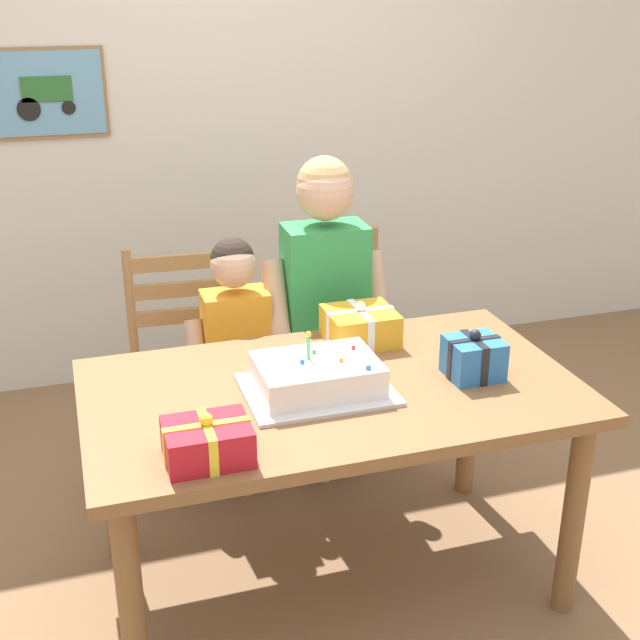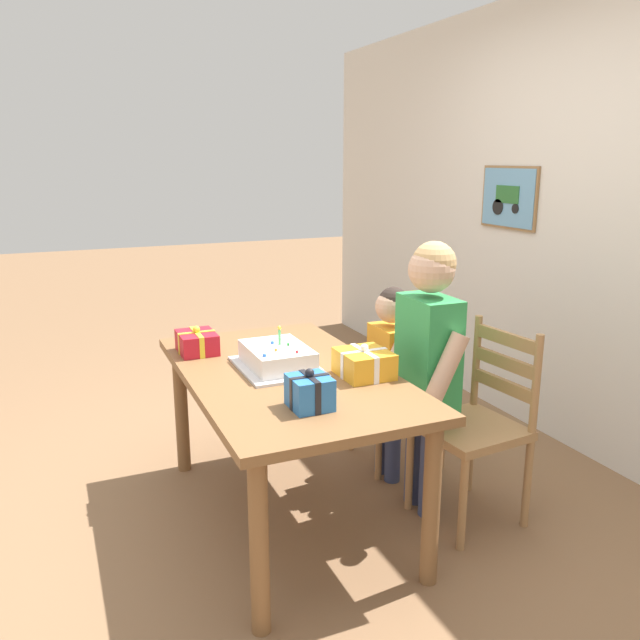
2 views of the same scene
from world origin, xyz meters
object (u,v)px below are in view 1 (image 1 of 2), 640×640
(gift_box_corner_small, at_px, (473,358))
(chair_right, at_px, (346,346))
(child_older, at_px, (325,292))
(child_younger, at_px, (237,344))
(dining_table, at_px, (332,414))
(birthday_cake, at_px, (317,377))
(chair_left, at_px, (186,367))
(gift_box_beside_cake, at_px, (208,442))
(gift_box_red_large, at_px, (360,326))

(gift_box_corner_small, bearing_deg, chair_right, 97.17)
(child_older, height_order, child_younger, child_older)
(dining_table, relative_size, birthday_cake, 3.41)
(dining_table, relative_size, chair_right, 1.63)
(chair_left, bearing_deg, child_younger, -48.18)
(child_younger, bearing_deg, dining_table, -75.27)
(child_younger, bearing_deg, birthday_cake, -80.22)
(birthday_cake, height_order, child_younger, child_younger)
(birthday_cake, bearing_deg, gift_box_beside_cake, -143.88)
(gift_box_corner_small, distance_m, chair_left, 1.21)
(child_older, bearing_deg, dining_table, -105.91)
(chair_right, bearing_deg, child_older, -129.02)
(gift_box_beside_cake, bearing_deg, chair_left, 84.66)
(gift_box_corner_small, relative_size, child_older, 0.13)
(dining_table, relative_size, child_older, 1.15)
(child_older, bearing_deg, chair_right, 50.98)
(gift_box_corner_small, bearing_deg, chair_left, 131.29)
(dining_table, height_order, child_older, child_older)
(dining_table, bearing_deg, child_younger, 104.73)
(chair_left, relative_size, child_younger, 0.89)
(gift_box_red_large, xyz_separation_m, child_younger, (-0.36, 0.34, -0.16))
(child_older, relative_size, child_younger, 1.26)
(gift_box_corner_small, xyz_separation_m, chair_left, (-0.77, 0.88, -0.32))
(birthday_cake, xyz_separation_m, gift_box_beside_cake, (-0.38, -0.28, 0.00))
(gift_box_red_large, bearing_deg, gift_box_beside_cake, -136.97)
(chair_right, bearing_deg, chair_left, 179.99)
(chair_right, bearing_deg, gift_box_corner_small, -82.83)
(chair_left, bearing_deg, gift_box_corner_small, -48.71)
(gift_box_corner_small, bearing_deg, birthday_cake, 174.80)
(dining_table, relative_size, chair_left, 1.63)
(gift_box_beside_cake, relative_size, chair_right, 0.25)
(gift_box_corner_small, height_order, chair_left, chair_left)
(gift_box_red_large, distance_m, gift_box_corner_small, 0.43)
(gift_box_corner_small, xyz_separation_m, child_younger, (-0.61, 0.69, -0.17))
(gift_box_beside_cake, height_order, chair_right, chair_right)
(gift_box_corner_small, height_order, child_younger, child_younger)
(chair_left, xyz_separation_m, child_younger, (0.17, -0.19, 0.16))
(gift_box_red_large, distance_m, child_older, 0.34)
(birthday_cake, height_order, gift_box_beside_cake, birthday_cake)
(dining_table, xyz_separation_m, child_older, (0.18, 0.63, 0.16))
(gift_box_beside_cake, relative_size, child_younger, 0.22)
(dining_table, xyz_separation_m, chair_right, (0.33, 0.81, -0.17))
(dining_table, relative_size, gift_box_red_large, 6.37)
(gift_box_beside_cake, bearing_deg, child_younger, 73.74)
(gift_box_red_large, bearing_deg, child_older, 93.07)
(gift_box_corner_small, relative_size, chair_left, 0.18)
(child_younger, bearing_deg, gift_box_beside_cake, -106.26)
(birthday_cake, distance_m, child_younger, 0.68)
(chair_left, bearing_deg, gift_box_beside_cake, -95.34)
(dining_table, relative_size, gift_box_beside_cake, 6.63)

